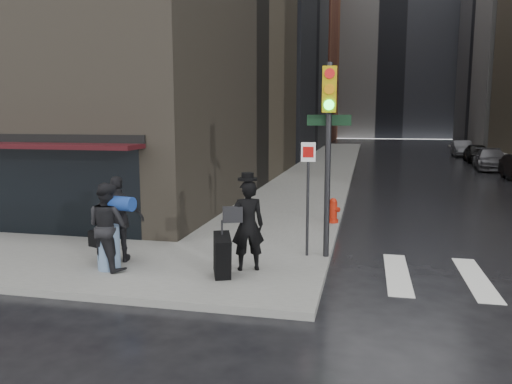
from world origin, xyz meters
TOP-DOWN VIEW (x-y plane):
  - ground at (0.00, 0.00)m, footprint 140.00×140.00m
  - sidewalk_left at (0.00, 27.00)m, footprint 4.00×50.00m
  - bldg_left_far at (-13.00, 62.00)m, footprint 22.00×20.00m
  - bldg_distant at (6.00, 78.00)m, footprint 40.00×12.00m
  - storefront at (-7.00, 1.90)m, footprint 8.40×1.11m
  - man_overcoat at (0.27, -0.03)m, footprint 1.08×1.38m
  - man_jeans at (-2.56, -0.49)m, footprint 1.31×1.07m
  - man_greycoat at (-2.62, 0.07)m, footprint 1.22×0.73m
  - traffic_light at (1.87, 1.41)m, footprint 1.11×0.52m
  - fire_hydrant at (1.80, 5.37)m, footprint 0.45×0.34m
  - parked_car_3 at (10.61, 24.71)m, footprint 2.33×4.81m
  - parked_car_4 at (10.90, 30.49)m, footprint 1.82×4.12m
  - parked_car_5 at (10.81, 36.27)m, footprint 1.62×4.23m

SIDE VIEW (x-z plane):
  - ground at x=0.00m, z-range 0.00..0.00m
  - sidewalk_left at x=0.00m, z-range 0.00..0.15m
  - fire_hydrant at x=1.80m, z-range 0.11..0.88m
  - parked_car_3 at x=10.61m, z-range 0.00..1.35m
  - parked_car_5 at x=10.81m, z-range 0.00..1.37m
  - parked_car_4 at x=10.90m, z-range 0.00..1.38m
  - man_overcoat at x=0.27m, z-range -0.02..2.11m
  - man_jeans at x=-2.56m, z-range 0.15..2.04m
  - man_greycoat at x=-2.62m, z-range 0.15..2.10m
  - storefront at x=-7.00m, z-range 0.41..3.24m
  - traffic_light at x=1.87m, z-range 0.79..5.24m
  - bldg_left_far at x=-13.00m, z-range 0.00..26.00m
  - bldg_distant at x=6.00m, z-range 0.00..32.00m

